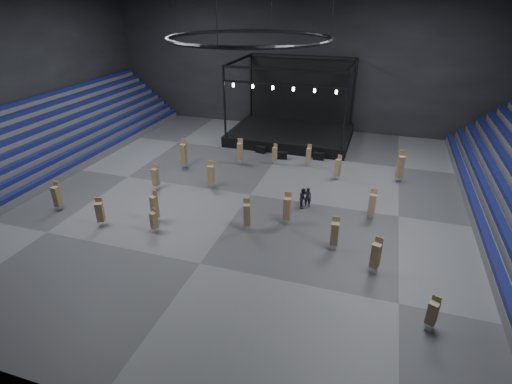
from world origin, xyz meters
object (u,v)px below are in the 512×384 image
(flight_case_right, at_px, (319,156))
(chair_stack_3, at_px, (335,233))
(flight_case_left, at_px, (261,150))
(flight_case_mid, at_px, (282,155))
(chair_stack_10, at_px, (155,206))
(man_center, at_px, (308,197))
(chair_stack_6, at_px, (240,151))
(chair_stack_14, at_px, (247,214))
(chair_stack_13, at_px, (211,174))
(chair_stack_2, at_px, (309,155))
(chair_stack_16, at_px, (433,312))
(stage, at_px, (292,126))
(chair_stack_8, at_px, (57,196))
(chair_stack_15, at_px, (155,177))
(chair_stack_4, at_px, (100,211))
(crew_member, at_px, (303,198))
(chair_stack_17, at_px, (275,154))
(chair_stack_1, at_px, (184,153))
(chair_stack_9, at_px, (400,166))
(chair_stack_7, at_px, (154,220))
(chair_stack_0, at_px, (376,255))
(chair_stack_12, at_px, (372,203))
(chair_stack_5, at_px, (287,208))
(chair_stack_11, at_px, (338,167))

(flight_case_right, relative_size, chair_stack_3, 0.45)
(flight_case_left, distance_m, flight_case_mid, 2.88)
(chair_stack_10, height_order, man_center, chair_stack_10)
(chair_stack_6, xyz_separation_m, chair_stack_14, (4.83, -11.98, -0.08))
(chair_stack_13, distance_m, man_center, 9.12)
(chair_stack_2, bearing_deg, chair_stack_16, -58.97)
(stage, height_order, chair_stack_8, stage)
(stage, relative_size, chair_stack_3, 5.57)
(chair_stack_15, bearing_deg, flight_case_left, 72.90)
(chair_stack_4, bearing_deg, crew_member, 4.35)
(chair_stack_6, xyz_separation_m, chair_stack_17, (3.39, 1.13, -0.29))
(chair_stack_1, relative_size, chair_stack_9, 0.97)
(chair_stack_14, relative_size, crew_member, 1.50)
(man_center, bearing_deg, chair_stack_7, 37.75)
(chair_stack_17, bearing_deg, chair_stack_1, -149.63)
(chair_stack_6, height_order, chair_stack_10, chair_stack_6)
(chair_stack_0, xyz_separation_m, chair_stack_2, (-7.34, 15.95, -0.13))
(chair_stack_9, bearing_deg, chair_stack_15, -179.32)
(chair_stack_0, height_order, chair_stack_12, chair_stack_0)
(chair_stack_17, bearing_deg, chair_stack_13, -111.79)
(chair_stack_7, bearing_deg, chair_stack_3, 31.54)
(chair_stack_2, relative_size, chair_stack_17, 1.06)
(chair_stack_10, height_order, chair_stack_12, chair_stack_10)
(chair_stack_3, xyz_separation_m, chair_stack_12, (2.21, 5.18, 0.00))
(chair_stack_7, height_order, crew_member, chair_stack_7)
(stage, xyz_separation_m, chair_stack_15, (-8.43, -17.75, -0.21))
(chair_stack_5, relative_size, crew_member, 1.55)
(chair_stack_13, distance_m, chair_stack_16, 21.71)
(flight_case_left, height_order, chair_stack_17, chair_stack_17)
(flight_case_mid, bearing_deg, chair_stack_17, -102.78)
(flight_case_mid, height_order, chair_stack_8, chair_stack_8)
(chair_stack_10, distance_m, chair_stack_15, 5.88)
(chair_stack_12, relative_size, chair_stack_15, 1.06)
(flight_case_right, bearing_deg, chair_stack_6, -153.94)
(chair_stack_10, relative_size, crew_member, 1.54)
(chair_stack_7, xyz_separation_m, chair_stack_16, (18.82, -4.03, 0.08))
(chair_stack_9, bearing_deg, chair_stack_7, -160.55)
(chair_stack_3, distance_m, chair_stack_14, 6.56)
(stage, distance_m, chair_stack_10, 23.51)
(stage, distance_m, chair_stack_14, 21.87)
(chair_stack_3, xyz_separation_m, chair_stack_10, (-13.64, -0.45, 0.03))
(chair_stack_11, distance_m, chair_stack_12, 7.46)
(flight_case_left, height_order, chair_stack_14, chair_stack_14)
(flight_case_mid, relative_size, crew_member, 0.66)
(chair_stack_10, xyz_separation_m, chair_stack_13, (1.65, 6.97, -0.01))
(stage, xyz_separation_m, chair_stack_3, (8.13, -22.40, -0.14))
(flight_case_right, height_order, chair_stack_3, chair_stack_3)
(chair_stack_12, relative_size, chair_stack_14, 0.98)
(chair_stack_2, xyz_separation_m, crew_member, (1.28, -8.82, -0.33))
(stage, distance_m, man_center, 17.59)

